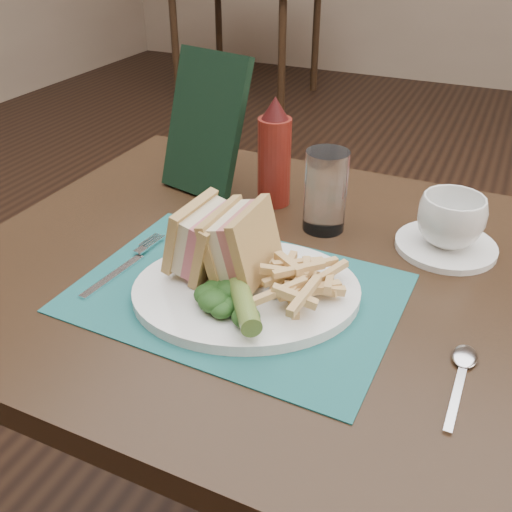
{
  "coord_description": "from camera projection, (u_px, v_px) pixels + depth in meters",
  "views": [
    {
      "loc": [
        0.27,
        -1.15,
        1.2
      ],
      "look_at": [
        0.0,
        -0.57,
        0.8
      ],
      "focal_mm": 40.0,
      "sensor_mm": 36.0,
      "label": 1
    }
  ],
  "objects": [
    {
      "name": "pickle_spear",
      "position": [
        243.0,
        299.0,
        0.69
      ],
      "size": [
        0.09,
        0.11,
        0.03
      ],
      "primitive_type": "cylinder",
      "rotation": [
        1.54,
        0.0,
        0.62
      ],
      "color": "#536E2A",
      "rests_on": "plate"
    },
    {
      "name": "table_main",
      "position": [
        271.0,
        436.0,
        1.03
      ],
      "size": [
        0.9,
        0.75,
        0.75
      ],
      "primitive_type": null,
      "color": "black",
      "rests_on": "ground"
    },
    {
      "name": "drinking_glass",
      "position": [
        325.0,
        191.0,
        0.88
      ],
      "size": [
        0.09,
        0.09,
        0.13
      ],
      "primitive_type": "cylinder",
      "rotation": [
        0.0,
        0.0,
        -0.35
      ],
      "color": "white",
      "rests_on": "table_main"
    },
    {
      "name": "fries_pile",
      "position": [
        296.0,
        279.0,
        0.72
      ],
      "size": [
        0.18,
        0.2,
        0.05
      ],
      "primitive_type": null,
      "color": "tan",
      "rests_on": "plate"
    },
    {
      "name": "coffee_cup",
      "position": [
        451.0,
        221.0,
        0.84
      ],
      "size": [
        0.12,
        0.12,
        0.08
      ],
      "primitive_type": "imported",
      "rotation": [
        0.0,
        0.0,
        0.34
      ],
      "color": "white",
      "rests_on": "saucer"
    },
    {
      "name": "wall_back",
      "position": [
        480.0,
        87.0,
        4.31
      ],
      "size": [
        6.0,
        0.0,
        6.0
      ],
      "primitive_type": "plane",
      "rotation": [
        1.57,
        0.0,
        0.0
      ],
      "color": "gray",
      "rests_on": "ground"
    },
    {
      "name": "kale_garnish",
      "position": [
        231.0,
        301.0,
        0.7
      ],
      "size": [
        0.11,
        0.08,
        0.03
      ],
      "primitive_type": null,
      "color": "#183A15",
      "rests_on": "plate"
    },
    {
      "name": "saucer",
      "position": [
        446.0,
        246.0,
        0.86
      ],
      "size": [
        0.18,
        0.18,
        0.01
      ],
      "primitive_type": "cylinder",
      "rotation": [
        0.0,
        0.0,
        0.24
      ],
      "color": "white",
      "rests_on": "table_main"
    },
    {
      "name": "floor",
      "position": [
        339.0,
        398.0,
        1.62
      ],
      "size": [
        7.0,
        7.0,
        0.0
      ],
      "primitive_type": "plane",
      "color": "black",
      "rests_on": "ground"
    },
    {
      "name": "fork",
      "position": [
        125.0,
        263.0,
        0.81
      ],
      "size": [
        0.05,
        0.17,
        0.01
      ],
      "primitive_type": null,
      "rotation": [
        0.0,
        0.0,
        -0.09
      ],
      "color": "silver",
      "rests_on": "placemat"
    },
    {
      "name": "placemat",
      "position": [
        237.0,
        293.0,
        0.76
      ],
      "size": [
        0.43,
        0.31,
        0.0
      ],
      "primitive_type": "cube",
      "rotation": [
        0.0,
        0.0,
        -0.03
      ],
      "color": "#1B5859",
      "rests_on": "table_main"
    },
    {
      "name": "spoon",
      "position": [
        459.0,
        381.0,
        0.62
      ],
      "size": [
        0.04,
        0.15,
        0.01
      ],
      "primitive_type": null,
      "rotation": [
        0.0,
        0.0,
        -0.01
      ],
      "color": "silver",
      "rests_on": "table_main"
    },
    {
      "name": "sandwich_half_b",
      "position": [
        227.0,
        240.0,
        0.75
      ],
      "size": [
        0.08,
        0.11,
        0.11
      ],
      "primitive_type": null,
      "rotation": [
        0.0,
        -0.24,
        -0.02
      ],
      "color": "tan",
      "rests_on": "plate"
    },
    {
      "name": "table_bg_left",
      "position": [
        247.0,
        41.0,
        3.94
      ],
      "size": [
        0.9,
        0.75,
        0.75
      ],
      "primitive_type": null,
      "color": "black",
      "rests_on": "ground"
    },
    {
      "name": "sandwich_half_a",
      "position": [
        190.0,
        234.0,
        0.76
      ],
      "size": [
        0.08,
        0.1,
        0.1
      ],
      "primitive_type": null,
      "rotation": [
        0.0,
        0.24,
        -0.05
      ],
      "color": "tan",
      "rests_on": "plate"
    },
    {
      "name": "ketchup_bottle",
      "position": [
        274.0,
        152.0,
        0.95
      ],
      "size": [
        0.06,
        0.06,
        0.19
      ],
      "primitive_type": null,
      "rotation": [
        0.0,
        0.0,
        0.08
      ],
      "color": "#621710",
      "rests_on": "table_main"
    },
    {
      "name": "plate",
      "position": [
        247.0,
        291.0,
        0.75
      ],
      "size": [
        0.37,
        0.34,
        0.01
      ],
      "primitive_type": null,
      "rotation": [
        0.0,
        0.0,
        0.44
      ],
      "color": "white",
      "rests_on": "placemat"
    },
    {
      "name": "check_presenter",
      "position": [
        205.0,
        125.0,
        0.98
      ],
      "size": [
        0.17,
        0.12,
        0.24
      ],
      "primitive_type": "cube",
      "rotation": [
        -0.31,
        0.0,
        -0.23
      ],
      "color": "black",
      "rests_on": "table_main"
    }
  ]
}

